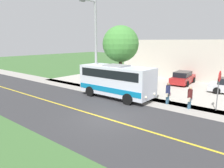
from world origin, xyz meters
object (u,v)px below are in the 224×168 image
stop_sign (219,84)px  tree_curbside (121,44)px  parked_car_near (183,78)px  pedestrian_with_bags (190,97)px  shuttle_bus_front (116,80)px  pedestrian_waiting (168,93)px  commercial_building (212,58)px  street_light_pole (95,43)px

stop_sign → tree_curbside: bearing=-97.8°
parked_car_near → pedestrian_with_bags: bearing=23.3°
parked_car_near → shuttle_bus_front: bearing=-14.1°
pedestrian_with_bags → tree_curbside: 8.88m
shuttle_bus_front → pedestrian_waiting: (-0.99, 4.35, -0.67)m
pedestrian_with_bags → pedestrian_waiting: bearing=-94.2°
stop_sign → parked_car_near: 9.68m
shuttle_bus_front → commercial_building: 17.28m
pedestrian_with_bags → parked_car_near: pedestrian_with_bags is taller
tree_curbside → commercial_building: (-14.00, 5.29, -2.05)m
stop_sign → street_light_pole: street_light_pole is taller
shuttle_bus_front → commercial_building: size_ratio=0.30×
pedestrian_with_bags → commercial_building: commercial_building is taller
pedestrian_waiting → commercial_building: 15.99m
stop_sign → shuttle_bus_front: bearing=-78.5°
pedestrian_waiting → commercial_building: (-15.89, -0.77, 1.62)m
pedestrian_waiting → tree_curbside: 7.33m
pedestrian_waiting → tree_curbside: bearing=-107.3°
street_light_pole → pedestrian_with_bags: bearing=93.2°
pedestrian_with_bags → street_light_pole: street_light_pole is taller
pedestrian_waiting → street_light_pole: (0.63, -7.21, 3.77)m
shuttle_bus_front → stop_sign: bearing=101.5°
shuttle_bus_front → street_light_pole: (-0.36, -2.86, 3.10)m
shuttle_bus_front → parked_car_near: (-9.52, 2.39, -0.90)m
commercial_building → stop_sign: bearing=15.4°
commercial_building → street_light_pole: bearing=-21.3°
parked_car_near → commercial_building: bearing=170.8°
pedestrian_waiting → stop_sign: bearing=99.7°
pedestrian_waiting → tree_curbside: size_ratio=0.26×
commercial_building → shuttle_bus_front: bearing=-12.0°
shuttle_bus_front → commercial_building: bearing=168.0°
tree_curbside → commercial_building: bearing=159.3°
pedestrian_with_bags → commercial_building: size_ratio=0.07×
shuttle_bus_front → parked_car_near: shuttle_bus_front is taller
parked_car_near → commercial_building: 7.68m
commercial_building → pedestrian_with_bags: bearing=9.0°
pedestrian_with_bags → street_light_pole: size_ratio=0.19×
pedestrian_waiting → stop_sign: (-0.59, 3.44, 1.05)m
tree_curbside → pedestrian_with_bags: bearing=75.6°
stop_sign → street_light_pole: bearing=-83.5°
pedestrian_with_bags → parked_car_near: 9.42m
pedestrian_with_bags → tree_curbside: tree_curbside is taller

